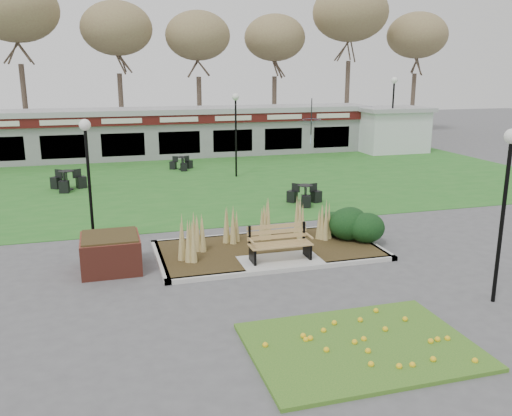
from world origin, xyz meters
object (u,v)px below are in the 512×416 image
object	(u,v)px
service_hut	(391,129)
patio_umbrella	(311,131)
lamp_post_mid_left	(87,157)
car_black	(46,135)
food_pavilion	(176,132)
bistro_set_d	(305,198)
bistro_set_c	(182,165)
brick_planter	(111,253)
lamp_post_far_right	(393,98)
bistro_set_a	(67,183)
lamp_post_mid_right	(236,117)
park_bench	(279,242)
lamp_post_near_right	(507,178)

from	to	relation	value
service_hut	patio_umbrella	distance (m)	5.50
service_hut	lamp_post_mid_left	world-z (taller)	lamp_post_mid_left
car_black	food_pavilion	bearing A→B (deg)	-110.77
bistro_set_d	bistro_set_c	bearing A→B (deg)	111.49
brick_planter	lamp_post_mid_left	bearing A→B (deg)	105.38
service_hut	lamp_post_mid_left	distance (m)	23.99
lamp_post_far_right	patio_umbrella	distance (m)	5.39
lamp_post_mid_left	bistro_set_d	distance (m)	9.10
food_pavilion	patio_umbrella	bearing A→B (deg)	-13.79
lamp_post_far_right	bistro_set_a	bearing A→B (deg)	-164.03
lamp_post_mid_left	lamp_post_mid_right	xyz separation A→B (m)	(6.72, 9.91, 0.16)
brick_planter	lamp_post_far_right	size ratio (longest dim) A/B	0.32
lamp_post_mid_right	car_black	distance (m)	17.69
bistro_set_a	car_black	bearing A→B (deg)	97.56
brick_planter	food_pavilion	xyz separation A→B (m)	(4.40, 18.96, 1.00)
park_bench	lamp_post_mid_right	world-z (taller)	lamp_post_mid_right
brick_planter	patio_umbrella	xyz separation A→B (m)	(12.40, 17.00, 1.02)
bistro_set_d	bistro_set_a	bearing A→B (deg)	149.60
lamp_post_near_right	lamp_post_mid_left	size ratio (longest dim) A/B	1.03
service_hut	bistro_set_d	bearing A→B (deg)	-131.65
service_hut	lamp_post_far_right	size ratio (longest dim) A/B	0.94
brick_planter	service_hut	distance (m)	24.71
food_pavilion	lamp_post_mid_right	bearing A→B (deg)	-75.85
bistro_set_a	patio_umbrella	distance (m)	15.40
lamp_post_mid_left	lamp_post_mid_right	size ratio (longest dim) A/B	0.95
lamp_post_mid_left	bistro_set_a	xyz separation A→B (m)	(-1.12, 9.01, -2.48)
lamp_post_mid_left	bistro_set_d	bearing A→B (deg)	25.08
food_pavilion	lamp_post_mid_left	bearing A→B (deg)	-105.55
park_bench	lamp_post_near_right	bearing A→B (deg)	-44.03
car_black	lamp_post_mid_left	bearing A→B (deg)	-152.05
lamp_post_mid_left	bistro_set_d	world-z (taller)	lamp_post_mid_left
food_pavilion	lamp_post_near_right	bearing A→B (deg)	-80.61
park_bench	bistro_set_d	size ratio (longest dim) A/B	1.24
food_pavilion	lamp_post_near_right	size ratio (longest dim) A/B	6.27
service_hut	brick_planter	bearing A→B (deg)	-136.48
park_bench	lamp_post_mid_left	bearing A→B (deg)	154.22
brick_planter	food_pavilion	distance (m)	19.49
bistro_set_d	food_pavilion	bearing A→B (deg)	102.72
lamp_post_mid_left	bistro_set_c	xyz separation A→B (m)	(4.44, 12.56, -2.54)
lamp_post_mid_left	lamp_post_near_right	bearing A→B (deg)	-34.92
food_pavilion	lamp_post_mid_right	xyz separation A→B (m)	(1.88, -7.47, 1.47)
service_hut	bistro_set_d	xyz separation A→B (m)	(-10.41, -11.71, -1.18)
brick_planter	bistro_set_c	xyz separation A→B (m)	(4.00, 14.14, -0.23)
lamp_post_near_right	lamp_post_far_right	distance (m)	22.42
lamp_post_near_right	bistro_set_a	bearing A→B (deg)	123.08
car_black	lamp_post_near_right	bearing A→B (deg)	-138.15
bistro_set_c	park_bench	bearing A→B (deg)	-88.47
food_pavilion	lamp_post_mid_right	world-z (taller)	lamp_post_mid_right
brick_planter	car_black	size ratio (longest dim) A/B	0.34
food_pavilion	lamp_post_mid_left	xyz separation A→B (m)	(-4.84, -17.38, 1.31)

